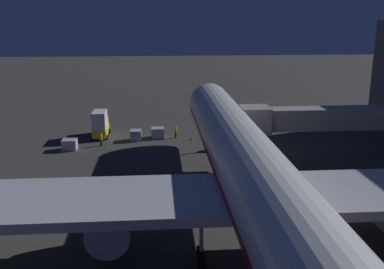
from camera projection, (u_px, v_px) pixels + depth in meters
The scene contains 11 objects.
ground_plane at pixel (233, 201), 42.85m from camera, with size 320.00×320.00×0.00m, color #383533.
airliner_at_gate at pixel (261, 189), 30.87m from camera, with size 55.36×67.94×18.78m.
jet_bridge at pixel (321, 119), 51.38m from camera, with size 22.10×3.40×7.31m.
ops_van at pixel (100, 124), 64.95m from camera, with size 2.36×5.25×3.94m.
baggage_container_near_belt at pixel (70, 145), 58.96m from camera, with size 1.89×1.73×1.41m, color #B7BABF.
baggage_container_mid_row at pixel (158, 133), 64.80m from camera, with size 1.85×1.86×1.48m, color #B7BABF.
baggage_container_far_row at pixel (136, 135), 63.47m from camera, with size 1.54×1.74×1.48m, color #B7BABF.
ground_crew_under_port_wing at pixel (176, 131), 64.67m from camera, with size 0.40×0.40×1.84m.
ground_crew_by_tug at pixel (101, 139), 60.61m from camera, with size 0.40×0.40×1.84m.
traffic_cone_nose_port at pixel (222, 137), 64.11m from camera, with size 0.36×0.36×0.55m, color orange.
traffic_cone_nose_starboard at pixel (192, 138), 63.77m from camera, with size 0.36×0.36×0.55m, color orange.
Camera 1 is at (7.10, 39.25, 17.39)m, focal length 41.26 mm.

